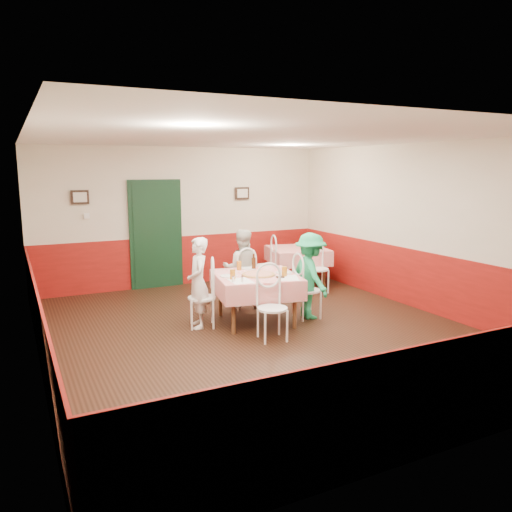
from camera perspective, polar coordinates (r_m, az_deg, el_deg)
name	(u,v)px	position (r m, az deg, el deg)	size (l,w,h in m)	color
floor	(261,332)	(7.43, 0.59, -8.65)	(7.00, 7.00, 0.00)	black
ceiling	(262,137)	(7.05, 0.64, 13.44)	(7.00, 7.00, 0.00)	white
back_wall	(184,217)	(10.33, -8.28, 4.47)	(6.00, 0.10, 2.80)	beige
front_wall	(459,291)	(4.35, 22.14, -3.74)	(6.00, 0.10, 2.80)	beige
left_wall	(32,254)	(6.35, -24.27, 0.26)	(0.10, 7.00, 2.80)	beige
right_wall	(419,227)	(8.88, 18.16, 3.18)	(0.10, 7.00, 2.80)	beige
wainscot_back	(185,260)	(10.44, -8.13, -0.46)	(6.00, 0.03, 1.00)	maroon
wainscot_front	(450,395)	(4.64, 21.25, -14.56)	(6.00, 0.03, 1.00)	maroon
wainscot_left	(39,328)	(6.55, -23.57, -7.51)	(0.03, 7.00, 1.00)	maroon
wainscot_right	(416,279)	(9.01, 17.78, -2.51)	(0.03, 7.00, 1.00)	maroon
door	(156,236)	(10.15, -11.36, 2.29)	(0.96, 0.06, 2.10)	black
picture_left	(80,197)	(9.81, -19.48, 6.36)	(0.32, 0.03, 0.26)	black
picture_right	(242,193)	(10.73, -1.60, 7.18)	(0.32, 0.03, 0.26)	black
thermostat	(87,216)	(9.85, -18.78, 4.36)	(0.10, 0.03, 0.10)	white
main_table	(256,299)	(7.79, 0.00, -4.90)	(1.22, 1.22, 0.77)	red
second_table	(298,266)	(10.35, 4.77, -1.18)	(1.12, 1.12, 0.77)	red
chair_left	(202,298)	(7.59, -6.21, -4.77)	(0.42, 0.42, 0.90)	white
chair_right	(307,290)	(8.03, 5.86, -3.94)	(0.42, 0.42, 0.90)	white
chair_far	(243,282)	(8.57, -1.53, -3.00)	(0.42, 0.42, 0.90)	white
chair_near	(272,309)	(6.98, 1.89, -6.03)	(0.42, 0.42, 0.90)	white
chair_second_a	(265,266)	(9.98, 1.09, -1.13)	(0.42, 0.42, 0.90)	white
chair_second_b	(318,269)	(9.72, 7.06, -1.51)	(0.42, 0.42, 0.90)	white
pizza	(258,274)	(7.64, 0.28, -2.09)	(0.50, 0.50, 0.03)	#B74723
plate_left	(228,276)	(7.57, -3.17, -2.30)	(0.25, 0.25, 0.01)	white
plate_right	(284,273)	(7.81, 3.21, -1.91)	(0.25, 0.25, 0.01)	white
plate_far	(248,268)	(8.12, -0.89, -1.44)	(0.25, 0.25, 0.01)	white
glass_a	(233,274)	(7.36, -2.69, -2.12)	(0.08, 0.08, 0.15)	#BF7219
glass_b	(284,271)	(7.58, 3.27, -1.77)	(0.08, 0.08, 0.15)	#BF7219
glass_c	(239,265)	(8.04, -1.95, -1.08)	(0.08, 0.08, 0.14)	#BF7219
beer_bottle	(254,262)	(8.07, -0.26, -0.72)	(0.06, 0.06, 0.23)	#381C0A
shaker_a	(233,279)	(7.20, -2.63, -2.62)	(0.04, 0.04, 0.09)	silver
shaker_b	(242,279)	(7.17, -1.59, -2.66)	(0.04, 0.04, 0.09)	silver
shaker_c	(233,278)	(7.22, -2.62, -2.58)	(0.04, 0.04, 0.09)	#B23319
menu_left	(240,281)	(7.26, -1.79, -2.85)	(0.30, 0.40, 0.00)	white
menu_right	(288,278)	(7.48, 3.66, -2.50)	(0.30, 0.40, 0.00)	white
wallet	(280,277)	(7.48, 2.78, -2.41)	(0.11, 0.09, 0.02)	black
diner_left	(198,283)	(7.53, -6.62, -3.06)	(0.50, 0.33, 1.37)	gray
diner_far	(242,269)	(8.56, -1.62, -1.45)	(0.66, 0.51, 1.35)	gray
diner_right	(310,276)	(7.99, 6.23, -2.26)	(0.89, 0.51, 1.38)	gray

